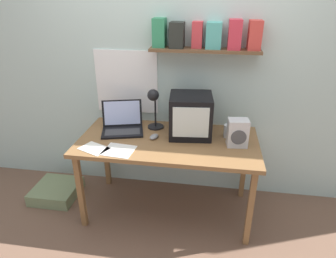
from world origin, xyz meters
TOP-DOWN VIEW (x-y plane):
  - ground_plane at (0.00, 0.00)m, footprint 12.00×12.00m
  - back_wall at (0.00, 0.45)m, footprint 5.60×0.24m
  - corner_desk at (0.00, 0.00)m, footprint 1.52×0.76m
  - crt_monitor at (0.17, 0.14)m, footprint 0.39×0.39m
  - laptop at (-0.44, 0.13)m, footprint 0.42×0.38m
  - desk_lamp at (-0.16, 0.19)m, footprint 0.15×0.18m
  - juice_glass at (0.50, 0.13)m, footprint 0.07×0.07m
  - space_heater at (0.57, -0.01)m, footprint 0.17×0.14m
  - computer_mouse at (-0.12, 0.01)m, footprint 0.09×0.12m
  - loose_paper_near_laptop at (-0.36, -0.25)m, footprint 0.26×0.24m
  - open_notebook at (-0.56, -0.25)m, footprint 0.27×0.23m
  - floor_cushion at (-1.14, 0.02)m, footprint 0.42×0.42m

SIDE VIEW (x-z plane):
  - ground_plane at x=0.00m, z-range 0.00..0.00m
  - floor_cushion at x=-1.14m, z-range 0.00..0.12m
  - corner_desk at x=0.00m, z-range 0.31..1.05m
  - loose_paper_near_laptop at x=-0.36m, z-range 0.74..0.74m
  - open_notebook at x=-0.56m, z-range 0.74..0.74m
  - computer_mouse at x=-0.12m, z-range 0.74..0.77m
  - juice_glass at x=0.50m, z-range 0.73..0.85m
  - laptop at x=-0.44m, z-range 0.68..0.93m
  - space_heater at x=0.57m, z-range 0.74..0.97m
  - crt_monitor at x=0.17m, z-range 0.74..1.10m
  - desk_lamp at x=-0.16m, z-range 0.80..1.18m
  - back_wall at x=0.00m, z-range 0.01..2.61m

